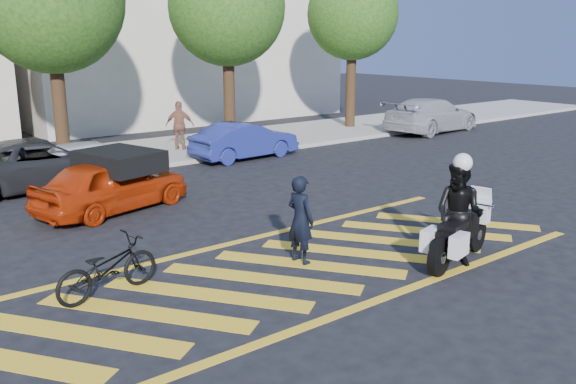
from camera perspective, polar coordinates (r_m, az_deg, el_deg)
ground at (r=11.13m, az=-0.01°, el=-7.37°), size 90.00×90.00×0.00m
sidewalk at (r=21.51m, az=-20.14°, el=2.60°), size 60.00×5.00×0.15m
crosswalk at (r=11.11m, az=-0.17°, el=-7.40°), size 12.33×4.00×0.01m
building_right at (r=32.98m, az=-10.68°, el=16.47°), size 16.00×8.00×11.00m
tree_center at (r=21.26m, az=-21.05°, el=16.04°), size 4.60×4.60×7.56m
tree_right at (r=24.05m, az=-5.52°, el=16.46°), size 4.40×4.40×7.41m
tree_far_right at (r=28.10m, az=6.15°, el=15.91°), size 4.00×4.00×7.10m
officer_bike at (r=11.28m, az=1.16°, el=-2.60°), size 0.47×0.65×1.67m
bicycle at (r=10.38m, az=-16.55°, el=-6.80°), size 1.90×0.93×0.96m
police_motorcycle at (r=11.74m, az=15.67°, el=-3.87°), size 2.30×0.99×1.03m
officer_moto at (r=11.61m, az=15.72°, el=-1.97°), size 0.92×1.08×1.93m
red_convertible at (r=15.28m, az=-16.15°, el=0.67°), size 4.16×2.53×1.32m
parked_mid_left at (r=18.33m, az=-22.14°, el=2.49°), size 5.03×2.34×1.39m
parked_mid_right at (r=18.78m, az=-17.86°, el=2.88°), size 3.68×1.57×1.24m
parked_right at (r=21.20m, az=-4.07°, el=4.82°), size 3.93×1.55×1.27m
parked_far_right at (r=27.97m, az=13.27°, el=7.02°), size 5.40×2.67×1.51m
pedestrian_right at (r=22.40m, az=-10.09°, el=6.15°), size 1.07×0.97×1.75m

